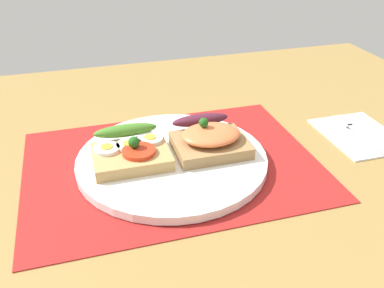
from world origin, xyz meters
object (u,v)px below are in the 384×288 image
at_px(sandwich_salmon, 209,138).
at_px(napkin, 361,135).
at_px(sandwich_egg_tomato, 130,150).
at_px(fork, 358,132).
at_px(plate, 172,160).

xyz_separation_m(sandwich_salmon, napkin, (0.26, -0.01, -0.03)).
distance_m(sandwich_egg_tomato, fork, 0.37).
bearing_deg(plate, sandwich_egg_tomato, 169.57).
relative_size(plate, sandwich_salmon, 2.61).
bearing_deg(sandwich_salmon, napkin, -2.28).
xyz_separation_m(sandwich_egg_tomato, napkin, (0.37, -0.01, -0.03)).
distance_m(plate, sandwich_salmon, 0.06).
bearing_deg(fork, napkin, -47.81).
bearing_deg(sandwich_egg_tomato, fork, -1.64).
relative_size(napkin, fork, 1.05).
distance_m(napkin, fork, 0.01).
xyz_separation_m(plate, sandwich_salmon, (0.06, 0.01, 0.02)).
xyz_separation_m(sandwich_egg_tomato, sandwich_salmon, (0.11, -0.00, 0.00)).
bearing_deg(napkin, plate, 179.32).
xyz_separation_m(sandwich_egg_tomato, fork, (0.37, -0.01, -0.02)).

